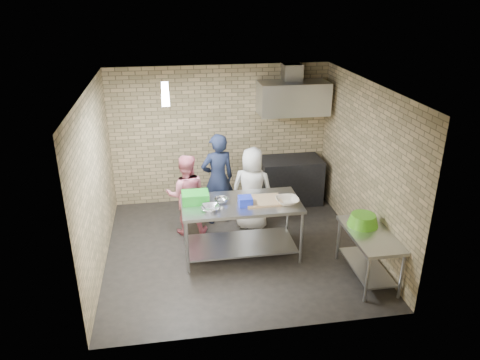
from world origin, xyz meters
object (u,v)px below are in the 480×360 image
at_px(side_counter, 368,255).
at_px(bottle_red, 293,99).
at_px(blue_tub, 245,201).
at_px(man_navy, 218,179).
at_px(bottle_green, 313,99).
at_px(green_crate, 195,197).
at_px(green_basin, 363,220).
at_px(prep_table, 241,228).
at_px(woman_pink, 186,195).
at_px(stove, 290,180).
at_px(woman_white, 252,189).

relative_size(side_counter, bottle_red, 6.67).
xyz_separation_m(side_counter, bottle_red, (-0.40, 2.99, 1.65)).
relative_size(side_counter, blue_tub, 5.83).
bearing_deg(man_navy, side_counter, 119.05).
bearing_deg(blue_tub, bottle_green, 51.81).
height_order(blue_tub, bottle_red, bottle_red).
height_order(green_crate, man_navy, man_navy).
height_order(green_basin, bottle_green, bottle_green).
bearing_deg(prep_table, green_basin, -21.82).
xyz_separation_m(green_basin, bottle_red, (-0.38, 2.74, 1.19)).
distance_m(blue_tub, woman_pink, 1.32).
height_order(stove, blue_tub, blue_tub).
bearing_deg(woman_white, man_navy, -7.57).
relative_size(stove, green_basin, 2.61).
bearing_deg(green_crate, woman_pink, 98.74).
xyz_separation_m(prep_table, blue_tub, (0.05, -0.10, 0.53)).
height_order(side_counter, woman_pink, woman_pink).
relative_size(side_counter, man_navy, 0.71).
distance_m(blue_tub, bottle_green, 2.92).
bearing_deg(man_navy, prep_table, 87.14).
bearing_deg(bottle_green, prep_table, -130.35).
bearing_deg(woman_white, green_crate, 57.65).
relative_size(prep_table, side_counter, 1.54).
bearing_deg(stove, man_navy, -157.49).
bearing_deg(woman_white, bottle_green, -117.21).
distance_m(green_crate, bottle_green, 3.27).
relative_size(stove, blue_tub, 5.83).
height_order(side_counter, woman_white, woman_white).
bearing_deg(blue_tub, woman_pink, 131.90).
relative_size(green_crate, man_navy, 0.24).
distance_m(bottle_green, man_navy, 2.45).
bearing_deg(stove, prep_table, -125.51).
bearing_deg(stove, green_basin, -80.24).
distance_m(stove, green_crate, 2.67).
bearing_deg(woman_white, side_counter, 150.45).
distance_m(green_basin, woman_white, 2.08).
bearing_deg(green_crate, man_navy, 66.07).
xyz_separation_m(bottle_green, woman_white, (-1.41, -1.20, -1.26)).
bearing_deg(blue_tub, man_navy, 102.33).
xyz_separation_m(bottle_green, man_navy, (-1.97, -0.87, -1.17)).
bearing_deg(side_counter, woman_pink, 144.81).
relative_size(prep_table, green_crate, 4.50).
xyz_separation_m(bottle_red, woman_pink, (-2.16, -1.19, -1.31)).
distance_m(prep_table, blue_tub, 0.54).
bearing_deg(woman_white, stove, -112.58).
distance_m(stove, bottle_red, 1.60).
distance_m(stove, man_navy, 1.69).
relative_size(green_basin, man_navy, 0.27).
xyz_separation_m(side_counter, woman_white, (-1.41, 1.79, 0.38)).
bearing_deg(side_counter, blue_tub, 153.61).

